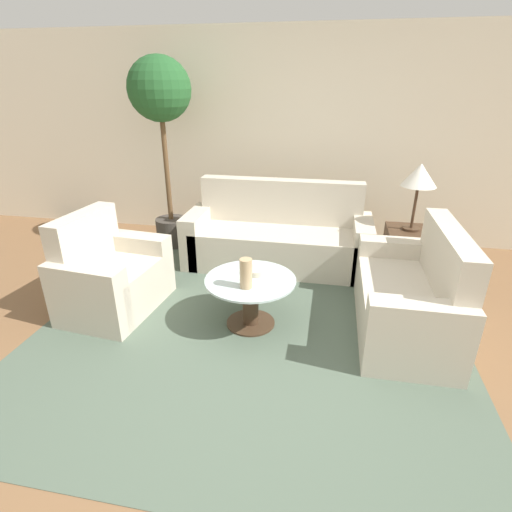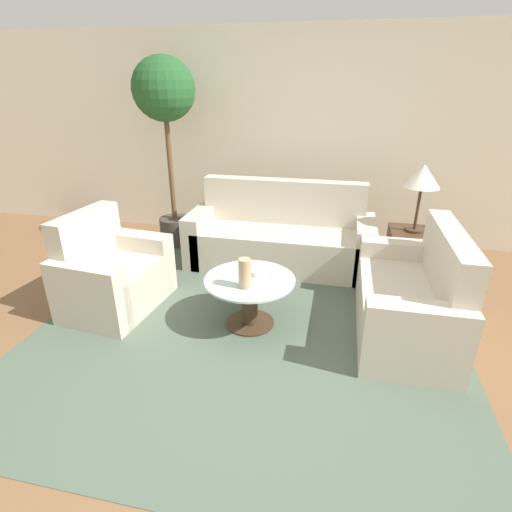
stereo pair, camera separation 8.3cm
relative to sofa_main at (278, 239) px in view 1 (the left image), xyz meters
name	(u,v)px [view 1 (the left image)]	position (x,y,z in m)	size (l,w,h in m)	color
ground_plane	(246,377)	(0.06, -2.02, -0.30)	(14.00, 14.00, 0.00)	brown
wall_back	(295,139)	(0.06, 0.99, 1.00)	(10.00, 0.06, 2.60)	beige
rug	(251,323)	(-0.05, -1.33, -0.30)	(3.58, 3.50, 0.01)	#4C5B4C
sofa_main	(278,239)	(0.00, 0.00, 0.00)	(2.08, 0.76, 0.95)	beige
armchair	(109,278)	(-1.40, -1.29, 0.00)	(0.80, 1.03, 0.91)	beige
loveseat	(413,299)	(1.31, -1.17, 0.00)	(0.73, 1.40, 0.93)	beige
coffee_table	(250,295)	(-0.05, -1.33, -0.02)	(0.78, 0.78, 0.45)	#422D1E
side_table	(407,253)	(1.42, -0.10, -0.03)	(0.47, 0.47, 0.55)	#422D1E
table_lamp	(420,177)	(1.42, -0.10, 0.80)	(0.35, 0.35, 0.69)	#422D1E
potted_plant	(161,111)	(-1.43, 0.31, 1.35)	(0.72, 0.72, 2.25)	#3D3833
vase	(246,273)	(-0.05, -1.49, 0.27)	(0.10, 0.10, 0.25)	tan
bowl	(255,271)	(-0.03, -1.22, 0.17)	(0.19, 0.19, 0.05)	beige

